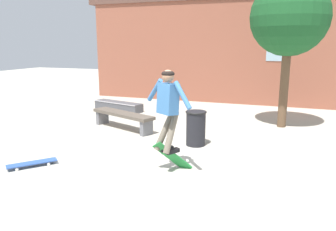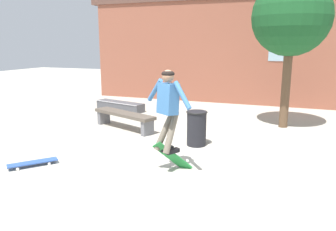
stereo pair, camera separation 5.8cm
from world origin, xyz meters
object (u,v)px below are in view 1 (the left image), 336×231
(skater, at_px, (168,104))
(park_bench, at_px, (123,117))
(tree_right, at_px, (289,18))
(trash_bin, at_px, (196,127))
(skateboard_resting, at_px, (32,163))
(skateboard_flipping, at_px, (173,157))
(skate_ledge, at_px, (118,106))

(skater, bearing_deg, park_bench, 73.81)
(tree_right, xyz_separation_m, trash_bin, (-1.72, -2.39, -2.42))
(skater, distance_m, skateboard_resting, 2.71)
(skateboard_flipping, bearing_deg, trash_bin, 57.15)
(skateboard_flipping, height_order, skateboard_resting, skateboard_flipping)
(skate_ledge, xyz_separation_m, skateboard_flipping, (3.48, -4.38, 0.09))
(skateboard_resting, bearing_deg, tree_right, 178.17)
(skate_ledge, bearing_deg, tree_right, 9.45)
(park_bench, height_order, skateboard_resting, park_bench)
(tree_right, distance_m, skate_ledge, 5.87)
(skateboard_resting, bearing_deg, trash_bin, 173.03)
(skateboard_flipping, relative_size, skateboard_resting, 0.84)
(skater, xyz_separation_m, skateboard_flipping, (0.07, 0.05, -0.95))
(park_bench, height_order, skateboard_flipping, skateboard_flipping)
(park_bench, xyz_separation_m, skateboard_flipping, (2.16, -2.21, -0.10))
(park_bench, bearing_deg, trash_bin, 3.89)
(trash_bin, height_order, skateboard_flipping, trash_bin)
(skate_ledge, distance_m, trash_bin, 4.50)
(park_bench, distance_m, skateboard_flipping, 3.09)
(tree_right, distance_m, park_bench, 4.91)
(skateboard_resting, bearing_deg, skate_ledge, -128.69)
(trash_bin, xyz_separation_m, skateboard_flipping, (0.00, -1.52, -0.17))
(trash_bin, relative_size, skateboard_resting, 0.97)
(trash_bin, distance_m, skateboard_flipping, 1.53)
(skate_ledge, relative_size, skater, 1.31)
(park_bench, relative_size, skater, 1.39)
(tree_right, relative_size, skater, 2.67)
(park_bench, relative_size, skateboard_flipping, 3.02)
(tree_right, distance_m, trash_bin, 3.81)
(skater, bearing_deg, skateboard_flipping, -25.92)
(park_bench, distance_m, skater, 3.19)
(skate_ledge, bearing_deg, skater, -37.81)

